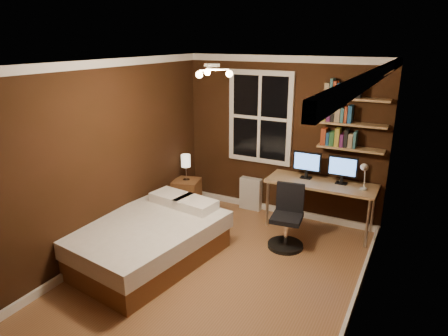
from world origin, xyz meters
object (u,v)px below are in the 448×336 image
at_px(bedside_lamp, 186,168).
at_px(desk_lamp, 364,176).
at_px(bed, 148,240).
at_px(monitor_right, 342,170).
at_px(desk, 321,186).
at_px(monitor_left, 307,165).
at_px(nightstand, 187,195).
at_px(office_chair, 287,225).
at_px(radiator, 251,194).

relative_size(bedside_lamp, desk_lamp, 0.99).
xyz_separation_m(bedside_lamp, desk_lamp, (2.73, 0.19, 0.23)).
xyz_separation_m(bed, bedside_lamp, (-0.43, 1.59, 0.45)).
bearing_deg(monitor_right, desk, -163.71).
distance_m(desk, desk_lamp, 0.66).
distance_m(desk, monitor_left, 0.37).
distance_m(nightstand, monitor_left, 2.05).
distance_m(bed, office_chair, 1.86).
height_order(desk, monitor_left, monitor_left).
xyz_separation_m(monitor_left, office_chair, (-0.00, -0.80, -0.63)).
relative_size(nightstand, monitor_left, 1.23).
distance_m(desk_lamp, office_chair, 1.23).
xyz_separation_m(bed, office_chair, (1.46, 1.16, 0.04)).
height_order(bed, desk_lamp, desk_lamp).
relative_size(bed, radiator, 3.83).
bearing_deg(monitor_left, office_chair, -90.17).
height_order(bedside_lamp, monitor_right, monitor_right).
xyz_separation_m(desk_lamp, office_chair, (-0.84, -0.62, -0.64)).
height_order(desk, office_chair, office_chair).
xyz_separation_m(monitor_right, office_chair, (-0.52, -0.80, -0.63)).
bearing_deg(nightstand, monitor_right, -5.24).
bearing_deg(office_chair, bedside_lamp, 160.19).
bearing_deg(bed, bedside_lamp, 113.24).
xyz_separation_m(monitor_right, desk_lamp, (0.32, -0.18, 0.02)).
distance_m(nightstand, office_chair, 1.94).
xyz_separation_m(bed, monitor_left, (1.46, 1.96, 0.67)).
relative_size(nightstand, desk, 0.33).
bearing_deg(monitor_left, bed, -126.68).
bearing_deg(bed, desk, 55.70).
bearing_deg(nightstand, office_chair, -26.67).
xyz_separation_m(desk, monitor_right, (0.27, 0.08, 0.26)).
bearing_deg(bed, monitor_left, 61.31).
height_order(nightstand, office_chair, office_chair).
bearing_deg(bed, office_chair, 46.58).
bearing_deg(monitor_right, desk_lamp, -28.88).
xyz_separation_m(bedside_lamp, monitor_right, (2.41, 0.37, 0.22)).
distance_m(bed, monitor_right, 2.86).
bearing_deg(bedside_lamp, office_chair, -12.70).
distance_m(nightstand, radiator, 1.07).
bearing_deg(bedside_lamp, nightstand, 0.00).
height_order(monitor_left, monitor_right, same).
xyz_separation_m(desk, monitor_left, (-0.25, 0.08, 0.26)).
height_order(nightstand, desk, desk).
height_order(nightstand, radiator, radiator).
relative_size(radiator, desk, 0.35).
bearing_deg(nightstand, bed, -88.73).
relative_size(radiator, office_chair, 0.62).
height_order(desk, monitor_right, monitor_right).
bearing_deg(desk_lamp, monitor_left, 168.06).
xyz_separation_m(desk, office_chair, (-0.25, -0.72, -0.36)).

